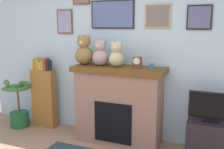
{
  "coord_description": "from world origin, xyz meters",
  "views": [
    {
      "loc": [
        1.45,
        -1.9,
        1.8
      ],
      "look_at": [
        -0.02,
        1.68,
        1.06
      ],
      "focal_mm": 41.39,
      "sensor_mm": 36.0,
      "label": 1
    }
  ],
  "objects_px": {
    "fireplace": "(119,104)",
    "television": "(212,107)",
    "tv_stand": "(210,140)",
    "mantel_clock": "(137,62)",
    "bookshelf": "(44,95)",
    "teddy_bear_tan": "(116,56)",
    "potted_plant": "(19,108)",
    "teddy_bear_grey": "(100,54)",
    "teddy_bear_cream": "(84,51)",
    "candle_jar": "(152,66)"
  },
  "relations": [
    {
      "from": "fireplace",
      "to": "potted_plant",
      "type": "height_order",
      "value": "fireplace"
    },
    {
      "from": "tv_stand",
      "to": "teddy_bear_tan",
      "type": "height_order",
      "value": "teddy_bear_tan"
    },
    {
      "from": "bookshelf",
      "to": "teddy_bear_cream",
      "type": "height_order",
      "value": "teddy_bear_cream"
    },
    {
      "from": "mantel_clock",
      "to": "teddy_bear_tan",
      "type": "bearing_deg",
      "value": 179.82
    },
    {
      "from": "tv_stand",
      "to": "candle_jar",
      "type": "distance_m",
      "value": 1.27
    },
    {
      "from": "candle_jar",
      "to": "teddy_bear_tan",
      "type": "relative_size",
      "value": 0.21
    },
    {
      "from": "tv_stand",
      "to": "mantel_clock",
      "type": "relative_size",
      "value": 3.68
    },
    {
      "from": "mantel_clock",
      "to": "teddy_bear_cream",
      "type": "distance_m",
      "value": 0.88
    },
    {
      "from": "bookshelf",
      "to": "teddy_bear_tan",
      "type": "distance_m",
      "value": 1.61
    },
    {
      "from": "bookshelf",
      "to": "teddy_bear_grey",
      "type": "relative_size",
      "value": 3.06
    },
    {
      "from": "bookshelf",
      "to": "teddy_bear_tan",
      "type": "xyz_separation_m",
      "value": [
        1.41,
        -0.08,
        0.78
      ]
    },
    {
      "from": "teddy_bear_grey",
      "to": "candle_jar",
      "type": "bearing_deg",
      "value": 0.04
    },
    {
      "from": "bookshelf",
      "to": "tv_stand",
      "type": "distance_m",
      "value": 2.8
    },
    {
      "from": "television",
      "to": "candle_jar",
      "type": "bearing_deg",
      "value": 178.21
    },
    {
      "from": "candle_jar",
      "to": "teddy_bear_tan",
      "type": "bearing_deg",
      "value": -179.95
    },
    {
      "from": "teddy_bear_tan",
      "to": "teddy_bear_grey",
      "type": "bearing_deg",
      "value": -179.99
    },
    {
      "from": "potted_plant",
      "to": "candle_jar",
      "type": "height_order",
      "value": "candle_jar"
    },
    {
      "from": "teddy_bear_grey",
      "to": "bookshelf",
      "type": "bearing_deg",
      "value": 176.21
    },
    {
      "from": "teddy_bear_grey",
      "to": "teddy_bear_tan",
      "type": "relative_size",
      "value": 1.08
    },
    {
      "from": "potted_plant",
      "to": "teddy_bear_cream",
      "type": "height_order",
      "value": "teddy_bear_cream"
    },
    {
      "from": "tv_stand",
      "to": "candle_jar",
      "type": "xyz_separation_m",
      "value": [
        -0.83,
        0.02,
        0.96
      ]
    },
    {
      "from": "bookshelf",
      "to": "teddy_bear_grey",
      "type": "bearing_deg",
      "value": -3.79
    },
    {
      "from": "fireplace",
      "to": "mantel_clock",
      "type": "xyz_separation_m",
      "value": [
        0.29,
        -0.02,
        0.67
      ]
    },
    {
      "from": "teddy_bear_tan",
      "to": "bookshelf",
      "type": "bearing_deg",
      "value": 176.92
    },
    {
      "from": "potted_plant",
      "to": "teddy_bear_grey",
      "type": "height_order",
      "value": "teddy_bear_grey"
    },
    {
      "from": "potted_plant",
      "to": "teddy_bear_grey",
      "type": "distance_m",
      "value": 1.87
    },
    {
      "from": "teddy_bear_cream",
      "to": "tv_stand",
      "type": "bearing_deg",
      "value": -0.72
    },
    {
      "from": "candle_jar",
      "to": "teddy_bear_grey",
      "type": "bearing_deg",
      "value": -179.96
    },
    {
      "from": "potted_plant",
      "to": "tv_stand",
      "type": "xyz_separation_m",
      "value": [
        3.19,
        0.1,
        -0.08
      ]
    },
    {
      "from": "tv_stand",
      "to": "television",
      "type": "relative_size",
      "value": 0.99
    },
    {
      "from": "fireplace",
      "to": "teddy_bear_tan",
      "type": "height_order",
      "value": "teddy_bear_tan"
    },
    {
      "from": "fireplace",
      "to": "television",
      "type": "relative_size",
      "value": 2.33
    },
    {
      "from": "fireplace",
      "to": "television",
      "type": "distance_m",
      "value": 1.34
    },
    {
      "from": "bookshelf",
      "to": "tv_stand",
      "type": "relative_size",
      "value": 2.07
    },
    {
      "from": "candle_jar",
      "to": "mantel_clock",
      "type": "xyz_separation_m",
      "value": [
        -0.22,
        -0.0,
        0.04
      ]
    },
    {
      "from": "bookshelf",
      "to": "candle_jar",
      "type": "height_order",
      "value": "candle_jar"
    },
    {
      "from": "tv_stand",
      "to": "mantel_clock",
      "type": "distance_m",
      "value": 1.45
    },
    {
      "from": "fireplace",
      "to": "television",
      "type": "height_order",
      "value": "fireplace"
    },
    {
      "from": "tv_stand",
      "to": "mantel_clock",
      "type": "bearing_deg",
      "value": 178.74
    },
    {
      "from": "potted_plant",
      "to": "mantel_clock",
      "type": "xyz_separation_m",
      "value": [
        2.15,
        0.12,
        0.93
      ]
    },
    {
      "from": "bookshelf",
      "to": "teddy_bear_tan",
      "type": "bearing_deg",
      "value": -3.08
    },
    {
      "from": "teddy_bear_tan",
      "to": "television",
      "type": "bearing_deg",
      "value": -1.07
    },
    {
      "from": "candle_jar",
      "to": "teddy_bear_tan",
      "type": "xyz_separation_m",
      "value": [
        -0.54,
        -0.0,
        0.13
      ]
    },
    {
      "from": "tv_stand",
      "to": "television",
      "type": "bearing_deg",
      "value": -90.0
    },
    {
      "from": "teddy_bear_tan",
      "to": "potted_plant",
      "type": "bearing_deg",
      "value": -176.17
    },
    {
      "from": "fireplace",
      "to": "tv_stand",
      "type": "relative_size",
      "value": 2.34
    },
    {
      "from": "teddy_bear_grey",
      "to": "teddy_bear_tan",
      "type": "height_order",
      "value": "teddy_bear_grey"
    },
    {
      "from": "television",
      "to": "teddy_bear_grey",
      "type": "bearing_deg",
      "value": 179.11
    },
    {
      "from": "bookshelf",
      "to": "candle_jar",
      "type": "bearing_deg",
      "value": -2.21
    },
    {
      "from": "fireplace",
      "to": "mantel_clock",
      "type": "bearing_deg",
      "value": -3.82
    }
  ]
}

